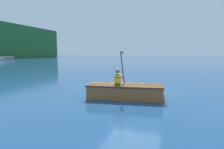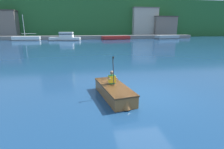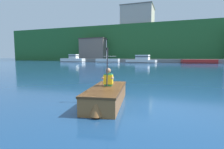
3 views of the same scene
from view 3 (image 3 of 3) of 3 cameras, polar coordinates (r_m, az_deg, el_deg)
The scene contains 11 objects.
ground_plane at distance 5.23m, azimuth 13.51°, elevation -10.50°, with size 300.00×300.00×0.00m, color navy.
shoreline_ridge at distance 64.50m, azimuth 18.88°, elevation 9.44°, with size 120.00×20.00×11.75m.
waterfront_warehouse_left at distance 61.64m, azimuth -4.82°, elevation 7.96°, with size 8.87×10.96×7.53m.
waterfront_office_block_center at distance 60.86m, azimuth 8.41°, elevation 12.82°, with size 10.17×9.76×17.85m.
marina_dock at distance 44.58m, azimuth 18.53°, elevation 4.23°, with size 54.69×2.40×0.90m.
moored_boat_dock_west_end at distance 44.25m, azimuth -1.42°, elevation 4.53°, with size 5.95×2.44×5.66m.
moored_boat_dock_west_inner at distance 40.98m, azimuth 9.63°, elevation 4.69°, with size 7.21×3.04×1.90m.
moored_boat_dock_center_far at distance 42.13m, azimuth 26.47°, elevation 3.78°, with size 7.30×3.25×0.85m.
moored_boat_dock_east_inner at distance 47.53m, azimuth -12.62°, elevation 4.82°, with size 6.41×2.45×2.09m.
rowboat_foreground at distance 5.41m, azimuth -1.81°, elevation -6.63°, with size 1.41×2.89×0.51m.
person_paddler at distance 5.62m, azimuth -1.24°, elevation -1.10°, with size 0.39×0.40×1.22m.
Camera 3 is at (0.46, -5.00, 1.45)m, focal length 28.00 mm.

